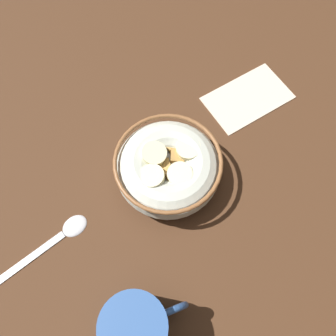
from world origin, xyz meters
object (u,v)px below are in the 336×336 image
cereal_bowl (168,168)px  spoon (60,236)px  coffee_mug (137,325)px  folded_napkin (248,98)px

cereal_bowl → spoon: 18.03cm
coffee_mug → folded_napkin: (28.49, 26.28, -4.19)cm
coffee_mug → folded_napkin: bearing=42.7°
coffee_mug → folded_napkin: size_ratio=0.74×
cereal_bowl → folded_napkin: bearing=25.3°
spoon → folded_napkin: bearing=18.1°
spoon → coffee_mug: bearing=-65.3°
spoon → coffee_mug: (6.80, -14.76, 4.01)cm
coffee_mug → folded_napkin: 38.99cm
cereal_bowl → coffee_mug: 20.90cm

